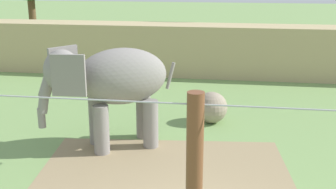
% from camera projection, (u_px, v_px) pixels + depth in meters
% --- Properties ---
extents(dirt_patch, '(6.55, 3.96, 0.01)m').
position_uv_depth(dirt_patch, '(165.00, 165.00, 11.17)').
color(dirt_patch, '#937F5B').
rests_on(dirt_patch, ground).
extents(embankment_wall, '(36.00, 1.80, 2.40)m').
position_uv_depth(embankment_wall, '(218.00, 50.00, 20.31)').
color(embankment_wall, tan).
rests_on(embankment_wall, ground).
extents(elephant, '(3.58, 2.64, 2.89)m').
position_uv_depth(elephant, '(111.00, 82.00, 11.86)').
color(elephant, gray).
rests_on(elephant, ground).
extents(enrichment_ball, '(1.04, 1.04, 1.04)m').
position_uv_depth(enrichment_ball, '(212.00, 107.00, 14.16)').
color(enrichment_ball, gray).
rests_on(enrichment_ball, ground).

